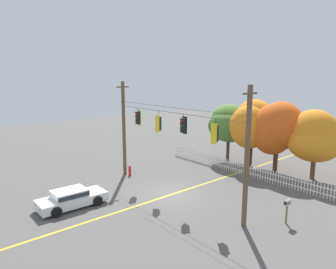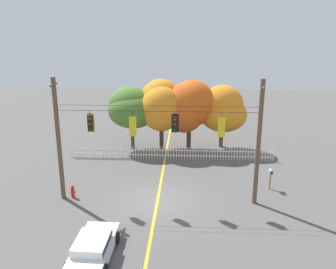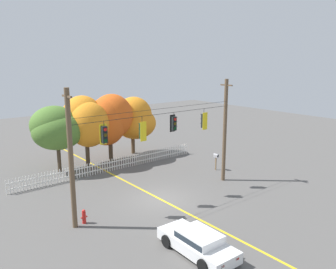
{
  "view_description": "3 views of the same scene",
  "coord_description": "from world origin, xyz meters",
  "px_view_note": "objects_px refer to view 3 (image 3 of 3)",
  "views": [
    {
      "loc": [
        15.3,
        -13.37,
        8.15
      ],
      "look_at": [
        0.09,
        -0.43,
        4.33
      ],
      "focal_mm": 32.93,
      "sensor_mm": 36.0,
      "label": 1
    },
    {
      "loc": [
        1.87,
        -21.05,
        10.81
      ],
      "look_at": [
        0.68,
        -0.3,
        4.44
      ],
      "focal_mm": 39.66,
      "sensor_mm": 36.0,
      "label": 2
    },
    {
      "loc": [
        -12.89,
        -16.86,
        9.15
      ],
      "look_at": [
        0.15,
        -0.55,
        4.51
      ],
      "focal_mm": 36.6,
      "sensor_mm": 36.0,
      "label": 3
    }
  ],
  "objects_px": {
    "autumn_oak_far_east": "(109,119)",
    "autumn_maple_mid": "(86,121)",
    "roadside_mailbox": "(216,157)",
    "traffic_signal_southbound_primary": "(142,131)",
    "traffic_signal_northbound_primary": "(104,135)",
    "autumn_maple_near_fence": "(56,128)",
    "traffic_signal_westbound_side": "(174,123)",
    "autumn_maple_far_west": "(135,120)",
    "parked_car": "(198,242)",
    "fire_hydrant": "(84,216)",
    "traffic_signal_northbound_secondary": "(204,121)"
  },
  "relations": [
    {
      "from": "autumn_maple_near_fence",
      "to": "autumn_maple_far_west",
      "type": "distance_m",
      "value": 7.88
    },
    {
      "from": "traffic_signal_northbound_primary",
      "to": "autumn_maple_mid",
      "type": "xyz_separation_m",
      "value": [
        3.5,
        9.86,
        -1.03
      ]
    },
    {
      "from": "autumn_maple_far_west",
      "to": "fire_hydrant",
      "type": "bearing_deg",
      "value": -134.88
    },
    {
      "from": "autumn_maple_far_west",
      "to": "traffic_signal_westbound_side",
      "type": "bearing_deg",
      "value": -109.84
    },
    {
      "from": "traffic_signal_southbound_primary",
      "to": "autumn_maple_near_fence",
      "type": "xyz_separation_m",
      "value": [
        -1.62,
        9.92,
        -1.19
      ]
    },
    {
      "from": "traffic_signal_northbound_primary",
      "to": "roadside_mailbox",
      "type": "height_order",
      "value": "traffic_signal_northbound_primary"
    },
    {
      "from": "roadside_mailbox",
      "to": "traffic_signal_southbound_primary",
      "type": "bearing_deg",
      "value": -166.72
    },
    {
      "from": "autumn_oak_far_east",
      "to": "traffic_signal_westbound_side",
      "type": "bearing_deg",
      "value": -94.34
    },
    {
      "from": "roadside_mailbox",
      "to": "traffic_signal_northbound_secondary",
      "type": "bearing_deg",
      "value": -149.89
    },
    {
      "from": "traffic_signal_northbound_primary",
      "to": "fire_hydrant",
      "type": "xyz_separation_m",
      "value": [
        -1.44,
        0.09,
        -4.57
      ]
    },
    {
      "from": "autumn_maple_near_fence",
      "to": "roadside_mailbox",
      "type": "height_order",
      "value": "autumn_maple_near_fence"
    },
    {
      "from": "autumn_maple_mid",
      "to": "autumn_oak_far_east",
      "type": "height_order",
      "value": "autumn_maple_mid"
    },
    {
      "from": "autumn_maple_far_west",
      "to": "parked_car",
      "type": "height_order",
      "value": "autumn_maple_far_west"
    },
    {
      "from": "traffic_signal_northbound_primary",
      "to": "parked_car",
      "type": "relative_size",
      "value": 0.32
    },
    {
      "from": "fire_hydrant",
      "to": "autumn_maple_mid",
      "type": "bearing_deg",
      "value": 63.17
    },
    {
      "from": "autumn_maple_mid",
      "to": "fire_hydrant",
      "type": "relative_size",
      "value": 7.36
    },
    {
      "from": "fire_hydrant",
      "to": "parked_car",
      "type": "bearing_deg",
      "value": -65.17
    },
    {
      "from": "traffic_signal_northbound_primary",
      "to": "autumn_maple_near_fence",
      "type": "xyz_separation_m",
      "value": [
        0.95,
        9.91,
        -1.32
      ]
    },
    {
      "from": "autumn_maple_near_fence",
      "to": "fire_hydrant",
      "type": "bearing_deg",
      "value": -103.68
    },
    {
      "from": "traffic_signal_northbound_primary",
      "to": "traffic_signal_westbound_side",
      "type": "bearing_deg",
      "value": -0.01
    },
    {
      "from": "traffic_signal_southbound_primary",
      "to": "fire_hydrant",
      "type": "height_order",
      "value": "traffic_signal_southbound_primary"
    },
    {
      "from": "traffic_signal_westbound_side",
      "to": "parked_car",
      "type": "distance_m",
      "value": 8.42
    },
    {
      "from": "autumn_maple_mid",
      "to": "autumn_maple_far_west",
      "type": "xyz_separation_m",
      "value": [
        5.31,
        0.52,
        -0.54
      ]
    },
    {
      "from": "traffic_signal_northbound_secondary",
      "to": "autumn_maple_mid",
      "type": "distance_m",
      "value": 10.81
    },
    {
      "from": "roadside_mailbox",
      "to": "autumn_maple_near_fence",
      "type": "bearing_deg",
      "value": 143.01
    },
    {
      "from": "autumn_maple_near_fence",
      "to": "parked_car",
      "type": "distance_m",
      "value": 16.4
    },
    {
      "from": "traffic_signal_northbound_primary",
      "to": "autumn_maple_far_west",
      "type": "xyz_separation_m",
      "value": [
        8.81,
        10.38,
        -1.56
      ]
    },
    {
      "from": "traffic_signal_westbound_side",
      "to": "traffic_signal_southbound_primary",
      "type": "bearing_deg",
      "value": -179.57
    },
    {
      "from": "traffic_signal_northbound_secondary",
      "to": "traffic_signal_northbound_primary",
      "type": "bearing_deg",
      "value": 179.86
    },
    {
      "from": "autumn_maple_mid",
      "to": "parked_car",
      "type": "relative_size",
      "value": 1.43
    },
    {
      "from": "traffic_signal_northbound_secondary",
      "to": "roadside_mailbox",
      "type": "height_order",
      "value": "traffic_signal_northbound_secondary"
    },
    {
      "from": "autumn_maple_near_fence",
      "to": "autumn_oak_far_east",
      "type": "xyz_separation_m",
      "value": [
        4.88,
        0.1,
        0.21
      ]
    },
    {
      "from": "traffic_signal_westbound_side",
      "to": "autumn_maple_mid",
      "type": "height_order",
      "value": "autumn_maple_mid"
    },
    {
      "from": "roadside_mailbox",
      "to": "autumn_oak_far_east",
      "type": "bearing_deg",
      "value": 124.91
    },
    {
      "from": "traffic_signal_southbound_primary",
      "to": "roadside_mailbox",
      "type": "bearing_deg",
      "value": 13.28
    },
    {
      "from": "fire_hydrant",
      "to": "autumn_oak_far_east",
      "type": "bearing_deg",
      "value": 53.77
    },
    {
      "from": "traffic_signal_westbound_side",
      "to": "roadside_mailbox",
      "type": "relative_size",
      "value": 0.92
    },
    {
      "from": "autumn_maple_far_west",
      "to": "parked_car",
      "type": "relative_size",
      "value": 1.32
    },
    {
      "from": "autumn_oak_far_east",
      "to": "fire_hydrant",
      "type": "height_order",
      "value": "autumn_oak_far_east"
    },
    {
      "from": "traffic_signal_southbound_primary",
      "to": "autumn_maple_mid",
      "type": "bearing_deg",
      "value": 84.62
    },
    {
      "from": "autumn_oak_far_east",
      "to": "autumn_maple_mid",
      "type": "bearing_deg",
      "value": -176.47
    },
    {
      "from": "traffic_signal_southbound_primary",
      "to": "autumn_oak_far_east",
      "type": "distance_m",
      "value": 10.58
    },
    {
      "from": "traffic_signal_northbound_primary",
      "to": "fire_hydrant",
      "type": "height_order",
      "value": "traffic_signal_northbound_primary"
    },
    {
      "from": "traffic_signal_northbound_secondary",
      "to": "autumn_oak_far_east",
      "type": "distance_m",
      "value": 10.26
    },
    {
      "from": "traffic_signal_northbound_primary",
      "to": "autumn_maple_near_fence",
      "type": "distance_m",
      "value": 10.04
    },
    {
      "from": "autumn_maple_near_fence",
      "to": "autumn_maple_far_west",
      "type": "height_order",
      "value": "autumn_maple_far_west"
    },
    {
      "from": "traffic_signal_northbound_primary",
      "to": "autumn_maple_mid",
      "type": "height_order",
      "value": "autumn_maple_mid"
    },
    {
      "from": "autumn_maple_near_fence",
      "to": "parked_car",
      "type": "height_order",
      "value": "autumn_maple_near_fence"
    },
    {
      "from": "autumn_maple_near_fence",
      "to": "fire_hydrant",
      "type": "distance_m",
      "value": 10.62
    },
    {
      "from": "autumn_maple_mid",
      "to": "fire_hydrant",
      "type": "height_order",
      "value": "autumn_maple_mid"
    }
  ]
}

